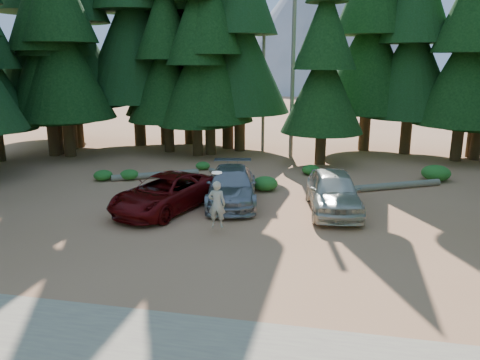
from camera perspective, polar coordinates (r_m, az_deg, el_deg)
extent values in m
plane|color=#B2744B|center=(15.88, -1.77, -7.43)|extent=(160.00, 160.00, 0.00)
cube|color=tan|center=(10.39, -10.50, -20.53)|extent=(26.00, 3.50, 0.01)
cylinder|color=#70675A|center=(28.95, 6.50, 14.56)|extent=(0.24, 0.24, 12.00)
cylinder|color=#70675A|center=(30.69, 2.89, 12.76)|extent=(0.20, 0.20, 10.00)
cone|color=gray|center=(99.72, 9.99, 18.95)|extent=(44.00, 44.00, 28.00)
cone|color=gray|center=(110.00, 5.71, 16.56)|extent=(36.00, 36.00, 20.00)
imported|color=#610809|center=(19.07, -9.09, -1.55)|extent=(3.82, 5.63, 1.43)
imported|color=#93949A|center=(19.82, -1.03, -0.70)|extent=(2.99, 5.35, 1.47)
imported|color=beige|center=(19.05, 11.33, -1.34)|extent=(2.54, 5.03, 1.64)
imported|color=beige|center=(16.37, -2.84, -2.96)|extent=(0.64, 0.45, 1.68)
cylinder|color=white|center=(16.12, -2.85, 0.91)|extent=(0.36, 0.36, 0.04)
cylinder|color=#70675A|center=(24.42, -10.22, 0.60)|extent=(4.03, 2.45, 0.32)
cylinder|color=#70675A|center=(24.20, -1.51, 0.61)|extent=(2.47, 2.02, 0.24)
cylinder|color=#70675A|center=(23.14, 18.18, -0.67)|extent=(4.60, 2.61, 0.32)
ellipsoid|color=#226C20|center=(24.36, -13.34, 0.64)|extent=(0.93, 0.93, 0.51)
ellipsoid|color=#226C20|center=(25.96, -4.56, 1.75)|extent=(0.79, 0.79, 0.43)
ellipsoid|color=#226C20|center=(21.77, 3.09, -0.43)|extent=(1.18, 1.18, 0.65)
ellipsoid|color=#226C20|center=(25.01, 8.64, 1.24)|extent=(0.95, 0.95, 0.52)
ellipsoid|color=#226C20|center=(23.42, 10.82, 0.29)|extent=(1.03, 1.03, 0.56)
ellipsoid|color=#226C20|center=(25.48, 22.78, 0.80)|extent=(1.42, 1.42, 0.78)
ellipsoid|color=#226C20|center=(24.55, -16.35, 0.56)|extent=(0.94, 0.94, 0.52)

